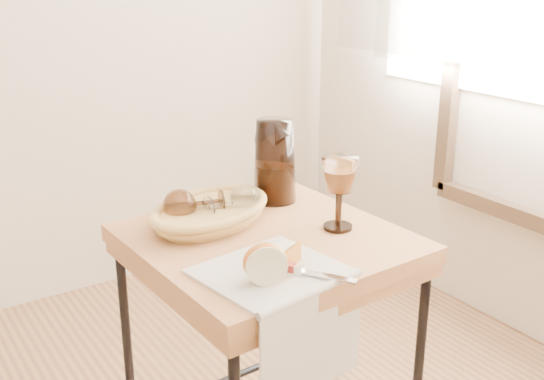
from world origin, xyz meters
TOP-DOWN VIEW (x-y plane):
  - side_table at (0.53, 0.36)m, footprint 0.61×0.61m
  - tea_towel at (0.43, 0.19)m, footprint 0.31×0.29m
  - bread_basket at (0.46, 0.51)m, footprint 0.37×0.31m
  - goblet_lying_a at (0.43, 0.52)m, footprint 0.15×0.11m
  - goblet_lying_b at (0.50, 0.49)m, footprint 0.13×0.08m
  - pitcher at (0.68, 0.56)m, footprint 0.24×0.28m
  - wine_goblet at (0.70, 0.30)m, footprint 0.11×0.11m
  - apple_half at (0.39, 0.16)m, footprint 0.10×0.08m
  - apple_wedge at (0.47, 0.20)m, footprint 0.07×0.06m
  - table_knife at (0.48, 0.14)m, footprint 0.13×0.19m

SIDE VIEW (x-z plane):
  - side_table at x=0.53m, z-range 0.00..0.75m
  - tea_towel at x=0.43m, z-range 0.75..0.76m
  - table_knife at x=0.48m, z-range 0.76..0.78m
  - bread_basket at x=0.46m, z-range 0.75..0.80m
  - apple_wedge at x=0.47m, z-range 0.76..0.80m
  - apple_half at x=0.39m, z-range 0.76..0.84m
  - goblet_lying_b at x=0.50m, z-range 0.77..0.84m
  - goblet_lying_a at x=0.43m, z-range 0.77..0.85m
  - wine_goblet at x=0.70m, z-range 0.75..0.94m
  - pitcher at x=0.68m, z-range 0.73..1.00m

